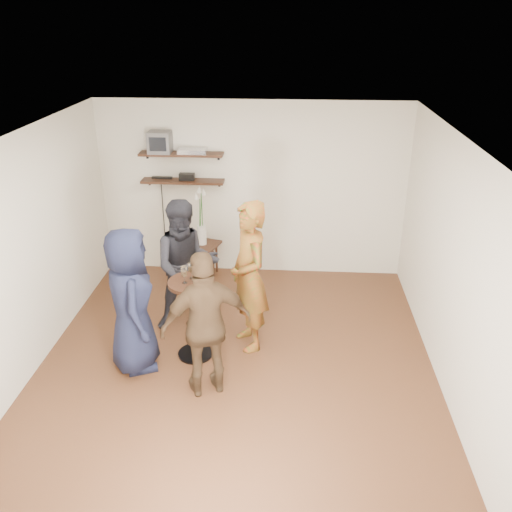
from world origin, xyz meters
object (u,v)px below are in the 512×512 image
at_px(crt_monitor, 160,142).
at_px(side_table, 203,249).
at_px(dvd_deck, 193,151).
at_px(person_plaid, 249,277).
at_px(person_brown, 207,325).
at_px(person_navy, 131,301).
at_px(drinks_table, 193,309).
at_px(person_dark, 186,266).
at_px(radio, 187,177).

distance_m(crt_monitor, side_table, 1.67).
bearing_deg(dvd_deck, person_plaid, -63.94).
bearing_deg(person_brown, person_navy, -45.69).
relative_size(crt_monitor, dvd_deck, 0.80).
height_order(drinks_table, person_dark, person_dark).
relative_size(radio, person_navy, 0.13).
height_order(dvd_deck, person_brown, dvd_deck).
bearing_deg(side_table, drinks_table, -83.73).
bearing_deg(side_table, dvd_deck, 121.86).
xyz_separation_m(person_plaid, person_dark, (-0.81, 0.37, -0.07)).
bearing_deg(person_plaid, person_brown, -45.95).
xyz_separation_m(radio, drinks_table, (0.44, -2.22, -0.89)).
bearing_deg(dvd_deck, side_table, -58.14).
bearing_deg(dvd_deck, drinks_table, -81.47).
xyz_separation_m(crt_monitor, drinks_table, (0.79, -2.22, -1.39)).
height_order(radio, person_navy, person_navy).
relative_size(drinks_table, person_navy, 0.58).
bearing_deg(radio, person_navy, -94.52).
distance_m(crt_monitor, person_brown, 3.27).
bearing_deg(drinks_table, dvd_deck, 98.53).
height_order(drinks_table, person_brown, person_brown).
bearing_deg(drinks_table, side_table, 96.27).
xyz_separation_m(dvd_deck, person_plaid, (0.95, -1.95, -0.99)).
distance_m(radio, person_navy, 2.57).
distance_m(radio, person_brown, 3.02).
bearing_deg(person_plaid, side_table, -178.76).
bearing_deg(crt_monitor, radio, 0.00).
relative_size(dvd_deck, person_brown, 0.25).
xyz_separation_m(crt_monitor, dvd_deck, (0.46, 0.00, -0.12)).
relative_size(crt_monitor, person_plaid, 0.18).
relative_size(dvd_deck, radio, 1.82).
relative_size(radio, person_plaid, 0.12).
distance_m(drinks_table, person_dark, 0.71).
relative_size(side_table, drinks_table, 0.58).
height_order(drinks_table, person_plaid, person_plaid).
height_order(radio, person_dark, person_dark).
xyz_separation_m(crt_monitor, person_dark, (0.61, -1.57, -1.17)).
bearing_deg(drinks_table, person_navy, -159.08).
relative_size(radio, person_brown, 0.14).
height_order(crt_monitor, person_plaid, crt_monitor).
xyz_separation_m(dvd_deck, drinks_table, (0.33, -2.22, -1.27)).
xyz_separation_m(side_table, person_navy, (-0.41, -2.29, 0.39)).
height_order(dvd_deck, person_dark, dvd_deck).
bearing_deg(radio, person_dark, -80.95).
height_order(dvd_deck, radio, dvd_deck).
height_order(radio, person_plaid, person_plaid).
bearing_deg(person_navy, person_plaid, -88.36).
xyz_separation_m(side_table, person_plaid, (0.84, -1.77, 0.46)).
height_order(drinks_table, person_navy, person_navy).
xyz_separation_m(dvd_deck, side_table, (0.11, -0.18, -1.44)).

